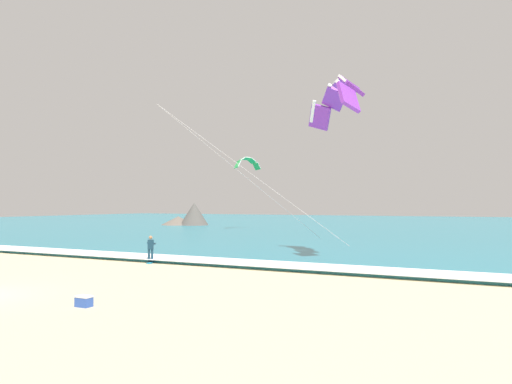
{
  "coord_description": "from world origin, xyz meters",
  "views": [
    {
      "loc": [
        18.47,
        -11.77,
        3.65
      ],
      "look_at": [
        4.82,
        16.32,
        4.45
      ],
      "focal_mm": 33.48,
      "sensor_mm": 36.0,
      "label": 1
    }
  ],
  "objects_px": {
    "kitesurfer": "(151,248)",
    "kite_distant": "(247,162)",
    "surfboard": "(151,262)",
    "cooler_box": "(84,301)",
    "kite_primary": "(338,97)"
  },
  "relations": [
    {
      "from": "kitesurfer",
      "to": "kite_distant",
      "type": "bearing_deg",
      "value": 107.49
    },
    {
      "from": "surfboard",
      "to": "cooler_box",
      "type": "distance_m",
      "value": 12.74
    },
    {
      "from": "kite_primary",
      "to": "kite_distant",
      "type": "height_order",
      "value": "kite_primary"
    },
    {
      "from": "kite_primary",
      "to": "cooler_box",
      "type": "distance_m",
      "value": 21.16
    },
    {
      "from": "cooler_box",
      "to": "surfboard",
      "type": "bearing_deg",
      "value": 117.92
    },
    {
      "from": "kite_distant",
      "to": "cooler_box",
      "type": "xyz_separation_m",
      "value": [
        16.87,
        -45.85,
        -9.28
      ]
    },
    {
      "from": "kitesurfer",
      "to": "cooler_box",
      "type": "relative_size",
      "value": 2.91
    },
    {
      "from": "kitesurfer",
      "to": "kite_primary",
      "type": "height_order",
      "value": "kite_primary"
    },
    {
      "from": "kite_distant",
      "to": "surfboard",
      "type": "bearing_deg",
      "value": -72.51
    },
    {
      "from": "kite_primary",
      "to": "kite_distant",
      "type": "xyz_separation_m",
      "value": [
        -21.03,
        27.96,
        -1.24
      ]
    },
    {
      "from": "surfboard",
      "to": "kite_primary",
      "type": "bearing_deg",
      "value": 33.21
    },
    {
      "from": "surfboard",
      "to": "kitesurfer",
      "type": "xyz_separation_m",
      "value": [
        -0.01,
        0.02,
        0.91
      ]
    },
    {
      "from": "kitesurfer",
      "to": "kite_primary",
      "type": "xyz_separation_m",
      "value": [
        10.13,
        6.61,
        9.78
      ]
    },
    {
      "from": "surfboard",
      "to": "kite_primary",
      "type": "relative_size",
      "value": 0.12
    },
    {
      "from": "surfboard",
      "to": "cooler_box",
      "type": "bearing_deg",
      "value": -62.08
    }
  ]
}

